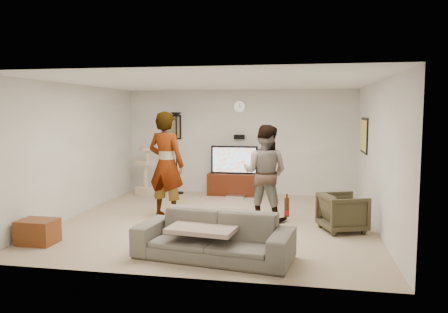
% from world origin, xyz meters
% --- Properties ---
extents(floor, '(5.50, 5.50, 0.02)m').
position_xyz_m(floor, '(0.00, 0.00, -0.01)').
color(floor, '#B8A78E').
rests_on(floor, ground).
extents(ceiling, '(5.50, 5.50, 0.02)m').
position_xyz_m(ceiling, '(0.00, 0.00, 2.51)').
color(ceiling, white).
rests_on(ceiling, wall_back).
extents(wall_back, '(5.50, 0.04, 2.50)m').
position_xyz_m(wall_back, '(0.00, 2.75, 1.25)').
color(wall_back, beige).
rests_on(wall_back, floor).
extents(wall_front, '(5.50, 0.04, 2.50)m').
position_xyz_m(wall_front, '(0.00, -2.75, 1.25)').
color(wall_front, beige).
rests_on(wall_front, floor).
extents(wall_left, '(0.04, 5.50, 2.50)m').
position_xyz_m(wall_left, '(-2.75, 0.00, 1.25)').
color(wall_left, beige).
rests_on(wall_left, floor).
extents(wall_right, '(0.04, 5.50, 2.50)m').
position_xyz_m(wall_right, '(2.75, 0.00, 1.25)').
color(wall_right, beige).
rests_on(wall_right, floor).
extents(wall_clock, '(0.26, 0.04, 0.26)m').
position_xyz_m(wall_clock, '(0.00, 2.72, 2.10)').
color(wall_clock, white).
rests_on(wall_clock, wall_back).
extents(wall_speaker, '(0.25, 0.10, 0.10)m').
position_xyz_m(wall_speaker, '(0.00, 2.69, 1.38)').
color(wall_speaker, black).
rests_on(wall_speaker, wall_back).
extents(picture_back, '(0.42, 0.03, 0.52)m').
position_xyz_m(picture_back, '(-1.70, 2.73, 1.60)').
color(picture_back, brown).
rests_on(picture_back, wall_back).
extents(picture_right, '(0.03, 0.78, 0.62)m').
position_xyz_m(picture_right, '(2.73, 1.60, 1.50)').
color(picture_right, '#EDE74E').
rests_on(picture_right, wall_right).
extents(tv_stand, '(1.24, 0.45, 0.52)m').
position_xyz_m(tv_stand, '(-0.09, 2.50, 0.26)').
color(tv_stand, '#3D160A').
rests_on(tv_stand, floor).
extents(console_box, '(0.40, 0.30, 0.07)m').
position_xyz_m(console_box, '(-0.00, 2.11, 0.04)').
color(console_box, silver).
rests_on(console_box, floor).
extents(tv, '(1.11, 0.08, 0.66)m').
position_xyz_m(tv, '(-0.09, 2.50, 0.85)').
color(tv, black).
rests_on(tv, tv_stand).
extents(tv_screen, '(1.02, 0.01, 0.58)m').
position_xyz_m(tv_screen, '(-0.09, 2.46, 0.85)').
color(tv_screen, '#4BB6F0').
rests_on(tv_screen, tv).
extents(floor_lamp, '(0.32, 0.32, 1.97)m').
position_xyz_m(floor_lamp, '(-1.49, 2.46, 0.98)').
color(floor_lamp, black).
rests_on(floor_lamp, floor).
extents(cat_tree, '(0.48, 0.48, 1.15)m').
position_xyz_m(cat_tree, '(-2.17, 2.14, 0.57)').
color(cat_tree, beige).
rests_on(cat_tree, floor).
extents(person_left, '(0.82, 0.64, 1.99)m').
position_xyz_m(person_left, '(-1.00, 0.13, 1.00)').
color(person_left, '#BDBDBD').
rests_on(person_left, floor).
extents(person_right, '(0.99, 0.85, 1.75)m').
position_xyz_m(person_right, '(0.84, 0.23, 0.87)').
color(person_right, '#2E509F').
rests_on(person_right, floor).
extents(sofa, '(2.22, 1.13, 0.62)m').
position_xyz_m(sofa, '(0.35, -1.99, 0.31)').
color(sofa, '#5F5A51').
rests_on(sofa, floor).
extents(throw_blanket, '(0.99, 0.82, 0.06)m').
position_xyz_m(throw_blanket, '(0.22, -1.99, 0.42)').
color(throw_blanket, tan).
rests_on(throw_blanket, sofa).
extents(beer_bottle, '(0.06, 0.06, 0.25)m').
position_xyz_m(beer_bottle, '(1.32, -1.99, 0.75)').
color(beer_bottle, '#48230A').
rests_on(beer_bottle, sofa).
extents(armchair, '(0.89, 0.88, 0.63)m').
position_xyz_m(armchair, '(2.18, -0.28, 0.32)').
color(armchair, '#383422').
rests_on(armchair, floor).
extents(side_table, '(0.56, 0.42, 0.37)m').
position_xyz_m(side_table, '(-2.40, -1.83, 0.18)').
color(side_table, '#5D2E13').
rests_on(side_table, floor).
extents(toy_ball, '(0.08, 0.08, 0.08)m').
position_xyz_m(toy_ball, '(-1.05, -0.45, 0.04)').
color(toy_ball, '#00927D').
rests_on(toy_ball, floor).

